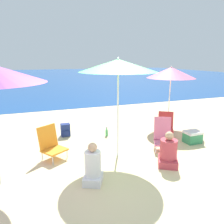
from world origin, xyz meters
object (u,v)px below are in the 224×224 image
(beach_chair_red, at_px, (166,125))
(water_bottle, at_px, (107,132))
(person_seated_far, at_px, (168,152))
(backpack_navy, at_px, (65,130))
(beach_umbrella_pink, at_px, (171,73))
(beach_chair_pink, at_px, (163,135))
(cooler_box, at_px, (193,137))
(beach_chair_orange, at_px, (51,143))
(beach_umbrella_green, at_px, (118,66))
(person_seated_near, at_px, (93,167))

(beach_chair_red, height_order, water_bottle, beach_chair_red)
(person_seated_far, height_order, backpack_navy, person_seated_far)
(beach_umbrella_pink, bearing_deg, backpack_navy, 177.51)
(person_seated_far, bearing_deg, beach_umbrella_pink, 86.47)
(beach_chair_red, distance_m, backpack_navy, 3.11)
(beach_chair_pink, xyz_separation_m, cooler_box, (1.05, 0.06, -0.22))
(beach_umbrella_pink, height_order, person_seated_far, beach_umbrella_pink)
(beach_chair_red, relative_size, water_bottle, 2.76)
(beach_chair_orange, xyz_separation_m, water_bottle, (1.75, 0.99, -0.27))
(beach_umbrella_green, xyz_separation_m, person_seated_near, (-0.90, -0.99, -1.84))
(beach_umbrella_pink, distance_m, backpack_navy, 3.98)
(cooler_box, bearing_deg, person_seated_far, -148.03)
(person_seated_near, bearing_deg, beach_chair_pink, 50.52)
(beach_chair_red, height_order, person_seated_far, person_seated_far)
(beach_umbrella_pink, height_order, beach_umbrella_green, beach_umbrella_green)
(beach_umbrella_pink, distance_m, beach_umbrella_green, 3.13)
(beach_umbrella_green, relative_size, beach_chair_orange, 2.99)
(beach_umbrella_green, height_order, beach_chair_red, beach_umbrella_green)
(water_bottle, bearing_deg, beach_umbrella_green, -98.27)
(beach_chair_pink, height_order, water_bottle, beach_chair_pink)
(person_seated_near, bearing_deg, beach_umbrella_pink, 63.91)
(beach_chair_pink, distance_m, water_bottle, 1.81)
(beach_chair_orange, xyz_separation_m, beach_chair_pink, (2.80, -0.46, 0.01))
(beach_chair_pink, bearing_deg, beach_umbrella_green, -154.37)
(beach_chair_pink, bearing_deg, beach_chair_orange, -162.14)
(beach_chair_orange, relative_size, water_bottle, 2.92)
(person_seated_near, height_order, cooler_box, person_seated_near)
(person_seated_near, height_order, person_seated_far, person_seated_near)
(beach_chair_orange, height_order, cooler_box, beach_chair_orange)
(person_seated_near, distance_m, water_bottle, 2.65)
(backpack_navy, xyz_separation_m, water_bottle, (1.19, -0.43, -0.08))
(beach_umbrella_pink, xyz_separation_m, water_bottle, (-2.41, -0.28, -1.76))
(cooler_box, bearing_deg, person_seated_near, -162.41)
(person_seated_near, distance_m, person_seated_far, 1.77)
(beach_umbrella_green, relative_size, water_bottle, 8.74)
(beach_umbrella_pink, height_order, water_bottle, beach_umbrella_pink)
(beach_chair_orange, xyz_separation_m, beach_chair_red, (3.50, 0.44, -0.04))
(beach_umbrella_green, distance_m, beach_chair_pink, 2.18)
(backpack_navy, bearing_deg, person_seated_near, -88.24)
(person_seated_near, relative_size, person_seated_far, 1.04)
(beach_umbrella_pink, relative_size, person_seated_far, 2.65)
(beach_umbrella_green, xyz_separation_m, water_bottle, (0.21, 1.41, -2.07))
(beach_chair_orange, distance_m, person_seated_far, 2.73)
(beach_chair_red, bearing_deg, beach_umbrella_green, -123.95)
(person_seated_near, bearing_deg, person_seated_far, 30.50)
(beach_chair_pink, xyz_separation_m, water_bottle, (-1.05, 1.45, -0.28))
(beach_chair_orange, height_order, beach_chair_pink, beach_chair_pink)
(beach_chair_red, relative_size, person_seated_near, 0.91)
(beach_umbrella_green, xyz_separation_m, beach_chair_pink, (1.25, -0.03, -1.78))
(person_seated_near, xyz_separation_m, person_seated_far, (1.76, 0.12, -0.03))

